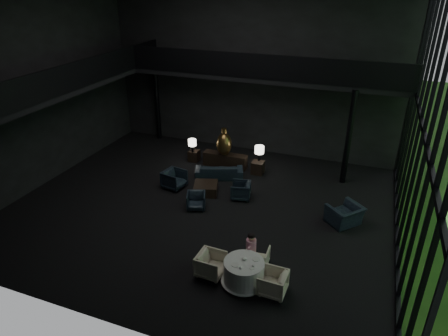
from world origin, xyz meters
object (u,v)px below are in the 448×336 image
(lounge_armchair_south, at_px, (196,201))
(lounge_armchair_west, at_px, (174,178))
(bronze_urn, at_px, (224,144))
(side_table_left, at_px, (194,156))
(dining_table, at_px, (244,274))
(dining_chair_east, at_px, (273,282))
(table_lamp_left, at_px, (192,143))
(dining_chair_north, at_px, (257,257))
(sofa, at_px, (219,169))
(child, at_px, (251,243))
(console, at_px, (225,160))
(coffee_table, at_px, (206,188))
(lounge_armchair_east, at_px, (241,190))
(window_armchair, at_px, (345,211))
(table_lamp_right, at_px, (259,150))
(side_table_right, at_px, (258,168))
(dining_chair_west, at_px, (211,263))

(lounge_armchair_south, bearing_deg, lounge_armchair_west, 121.48)
(bronze_urn, relative_size, side_table_left, 2.44)
(dining_table, bearing_deg, dining_chair_east, -5.21)
(table_lamp_left, relative_size, dining_chair_north, 1.04)
(sofa, height_order, child, child)
(console, xyz_separation_m, coffee_table, (0.14, -2.57, -0.12))
(table_lamp_left, bearing_deg, bronze_urn, -1.80)
(sofa, xyz_separation_m, dining_chair_north, (3.23, -5.04, -0.10))
(lounge_armchair_east, xyz_separation_m, window_armchair, (4.00, -0.39, 0.13))
(table_lamp_left, xyz_separation_m, dining_table, (4.82, -6.94, -0.64))
(side_table_left, relative_size, table_lamp_right, 0.75)
(side_table_right, bearing_deg, side_table_left, 176.25)
(dining_table, bearing_deg, lounge_armchair_south, 132.46)
(sofa, bearing_deg, coffee_table, 69.57)
(table_lamp_right, bearing_deg, dining_chair_north, -74.03)
(lounge_armchair_south, height_order, dining_table, dining_table)
(lounge_armchair_south, xyz_separation_m, dining_chair_west, (1.94, -3.22, 0.08))
(sofa, height_order, dining_table, sofa)
(sofa, distance_m, dining_chair_east, 7.18)
(table_lamp_left, height_order, dining_chair_north, table_lamp_left)
(side_table_left, relative_size, window_armchair, 0.45)
(table_lamp_left, bearing_deg, side_table_left, 90.00)
(dining_chair_east, bearing_deg, lounge_armchair_east, -150.03)
(sofa, height_order, dining_chair_west, sofa)
(bronze_urn, xyz_separation_m, side_table_left, (-1.60, 0.20, -0.92))
(console, relative_size, coffee_table, 2.19)
(side_table_right, distance_m, table_lamp_right, 0.79)
(lounge_armchair_west, bearing_deg, coffee_table, -78.12)
(bronze_urn, distance_m, lounge_armchair_east, 2.94)
(dining_chair_east, bearing_deg, dining_table, -93.64)
(lounge_armchair_east, distance_m, dining_chair_east, 5.26)
(bronze_urn, height_order, side_table_right, bronze_urn)
(side_table_right, distance_m, dining_chair_east, 7.39)
(coffee_table, bearing_deg, window_armchair, -3.03)
(child, bearing_deg, side_table_left, -52.54)
(window_armchair, relative_size, child, 1.74)
(window_armchair, height_order, dining_chair_north, window_armchair)
(lounge_armchair_west, height_order, window_armchair, window_armchair)
(console, height_order, sofa, sofa)
(console, height_order, side_table_left, console)
(table_lamp_right, bearing_deg, lounge_armchair_west, -137.29)
(dining_chair_west, bearing_deg, table_lamp_right, 7.33)
(dining_chair_north, xyz_separation_m, dining_chair_east, (0.73, -0.96, 0.07))
(sofa, height_order, lounge_armchair_east, sofa)
(bronze_urn, relative_size, sofa, 0.61)
(bronze_urn, relative_size, table_lamp_right, 1.83)
(lounge_armchair_east, distance_m, coffee_table, 1.46)
(side_table_right, relative_size, dining_table, 0.43)
(bronze_urn, xyz_separation_m, dining_chair_north, (3.36, -6.01, -0.88))
(bronze_urn, distance_m, sofa, 1.25)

